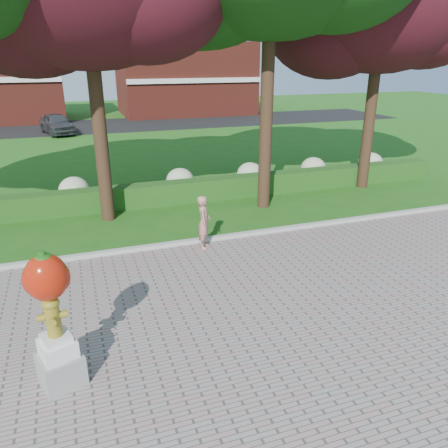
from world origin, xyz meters
name	(u,v)px	position (x,y,z in m)	size (l,w,h in m)	color
ground	(222,294)	(0.00, 0.00, 0.00)	(100.00, 100.00, 0.00)	#1F5B16
walkway	(309,420)	(0.00, -4.00, 0.02)	(40.00, 14.00, 0.04)	gray
curb	(189,242)	(0.00, 3.00, 0.07)	(40.00, 0.18, 0.15)	#ADADA5
lawn_hedge	(160,194)	(0.00, 7.00, 0.40)	(24.00, 0.70, 0.80)	#164614
hydrangea_row	(169,182)	(0.57, 8.00, 0.55)	(20.10, 1.10, 0.99)	#B2B78B
street	(107,125)	(0.00, 28.00, 0.01)	(50.00, 8.00, 0.02)	black
building_right	(185,79)	(8.00, 34.00, 3.20)	(12.00, 8.00, 6.40)	maroon
tree_far_right	(380,3)	(8.40, 6.58, 6.97)	(7.88, 6.72, 10.21)	black
hydrant_sculpture	(53,316)	(-3.50, -1.91, 1.31)	(0.83, 0.83, 2.40)	gray
woman	(204,222)	(0.35, 2.60, 0.81)	(0.56, 0.37, 1.53)	tan
parked_car	(57,124)	(-3.69, 25.00, 0.73)	(1.68, 4.18, 1.42)	#3B3E42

